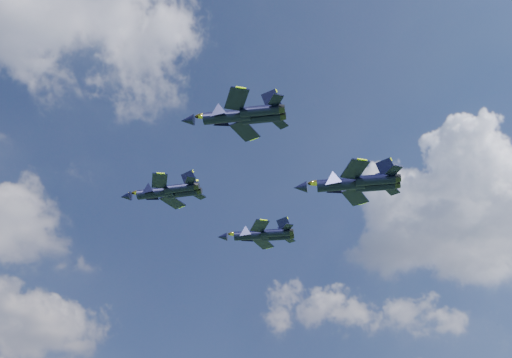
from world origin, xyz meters
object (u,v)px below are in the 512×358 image
object	(u,v)px
jet_slot	(337,184)
jet_lead	(153,193)
jet_left	(223,117)
jet_right	(249,235)

from	to	relation	value
jet_slot	jet_lead	bearing A→B (deg)	89.79
jet_left	jet_slot	world-z (taller)	jet_left
jet_lead	jet_slot	size ratio (longest dim) A/B	0.79
jet_lead	jet_right	size ratio (longest dim) A/B	0.95
jet_right	jet_slot	bearing A→B (deg)	-134.61
jet_lead	jet_left	world-z (taller)	jet_left
jet_lead	jet_right	world-z (taller)	jet_lead
jet_lead	jet_left	bearing A→B (deg)	-134.46
jet_left	jet_right	bearing A→B (deg)	2.64
jet_left	jet_slot	distance (m)	22.50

